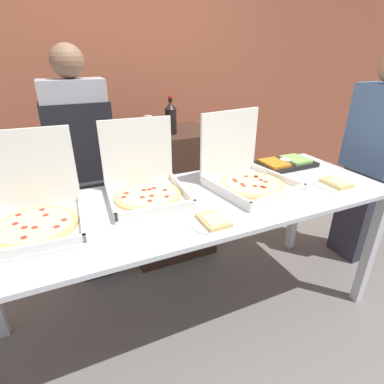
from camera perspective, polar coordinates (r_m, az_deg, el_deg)
The scene contains 14 objects.
ground_plane at distance 2.23m, azimuth -0.00°, elevation -22.38°, with size 16.00×16.00×0.00m, color slate.
brick_wall_behind at distance 3.15m, azimuth -13.76°, elevation 19.95°, with size 10.00×0.06×2.80m.
buffet_table at distance 1.73m, azimuth -0.00°, elevation -4.54°, with size 2.41×0.82×0.88m.
pizza_box_far_right at distance 1.87m, azimuth 10.29°, elevation 3.33°, with size 0.51×0.52×0.44m.
pizza_box_near_right at distance 1.59m, azimuth -28.02°, elevation -3.29°, with size 0.46×0.47×0.43m.
pizza_box_near_left at distance 1.72m, azimuth -8.93°, elevation 1.40°, with size 0.45×0.46×0.42m.
paper_plate_front_center at distance 1.46m, azimuth 4.11°, elevation -5.52°, with size 0.23×0.23×0.03m.
paper_plate_front_left at distance 2.08m, azimuth 25.72°, elevation 1.45°, with size 0.25×0.25×0.03m.
veggie_tray at distance 2.30m, azimuth 17.22°, elevation 5.25°, with size 0.44×0.24×0.05m.
sideboard_podium at distance 2.57m, azimuth -4.37°, elevation -0.41°, with size 0.68×0.52×1.08m.
soda_bottle at distance 2.29m, azimuth -4.07°, elevation 13.91°, with size 0.09×0.09×0.28m.
soda_can_silver at distance 2.38m, azimuth -8.30°, elevation 12.72°, with size 0.07×0.07×0.12m.
person_server_vest at distance 2.23m, azimuth -20.01°, elevation 5.58°, with size 0.42×0.24×1.70m.
person_guest_plaid at distance 2.75m, azimuth 30.82°, elevation 4.99°, with size 0.22×0.40×1.65m.
Camera 1 is at (-0.63, -1.38, 1.64)m, focal length 28.00 mm.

